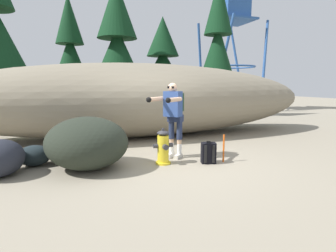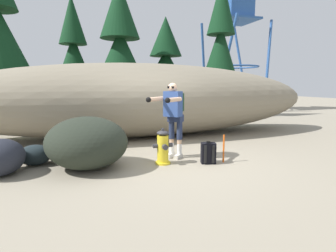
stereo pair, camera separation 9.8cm
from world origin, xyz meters
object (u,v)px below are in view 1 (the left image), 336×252
at_px(spare_backpack, 208,153).
at_px(survey_stake, 224,148).
at_px(utility_worker, 173,111).
at_px(watchtower, 233,8).
at_px(boulder_large, 87,143).
at_px(boulder_outlier, 34,156).
at_px(boulder_small, 66,145).
at_px(fire_hydrant, 163,148).

distance_m(spare_backpack, survey_stake, 0.35).
xyz_separation_m(utility_worker, watchtower, (7.56, 10.07, 5.35)).
bearing_deg(watchtower, survey_stake, -121.86).
bearing_deg(survey_stake, boulder_large, 170.69).
distance_m(boulder_outlier, watchtower, 15.54).
height_order(utility_worker, spare_backpack, utility_worker).
relative_size(spare_backpack, boulder_large, 0.29).
xyz_separation_m(spare_backpack, boulder_large, (-2.44, 0.41, 0.30)).
relative_size(boulder_small, boulder_outlier, 1.36).
height_order(utility_worker, boulder_small, utility_worker).
distance_m(fire_hydrant, boulder_outlier, 2.65).
relative_size(boulder_small, survey_stake, 1.49).
height_order(boulder_large, watchtower, watchtower).
height_order(boulder_small, watchtower, watchtower).
relative_size(utility_worker, boulder_outlier, 2.58).
bearing_deg(watchtower, fire_hydrant, -127.26).
bearing_deg(boulder_outlier, survey_stake, -14.76).
height_order(spare_backpack, survey_stake, survey_stake).
distance_m(spare_backpack, watchtower, 14.16).
height_order(boulder_large, survey_stake, boulder_large).
bearing_deg(utility_worker, spare_backpack, 91.89).
bearing_deg(utility_worker, fire_hydrant, 0.36).
distance_m(boulder_small, survey_stake, 3.45).
xyz_separation_m(boulder_small, boulder_outlier, (-0.62, -0.29, -0.13)).
bearing_deg(survey_stake, spare_backpack, 172.99).
bearing_deg(survey_stake, fire_hydrant, 167.11).
relative_size(spare_backpack, survey_stake, 0.78).
xyz_separation_m(fire_hydrant, utility_worker, (0.34, 0.33, 0.73)).
height_order(fire_hydrant, boulder_outlier, fire_hydrant).
bearing_deg(utility_worker, boulder_small, -60.10).
bearing_deg(watchtower, boulder_large, -132.64).
height_order(spare_backpack, watchtower, watchtower).
bearing_deg(watchtower, boulder_small, -136.32).
height_order(boulder_small, boulder_outlier, boulder_small).
bearing_deg(spare_backpack, watchtower, -18.05).
height_order(boulder_outlier, survey_stake, survey_stake).
bearing_deg(boulder_small, utility_worker, -16.62).
xyz_separation_m(boulder_small, survey_stake, (3.19, -1.30, -0.04)).
height_order(boulder_large, boulder_outlier, boulder_large).
bearing_deg(spare_backpack, utility_worker, 60.58).
bearing_deg(boulder_large, spare_backpack, -9.63).
bearing_deg(boulder_outlier, fire_hydrant, -15.68).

